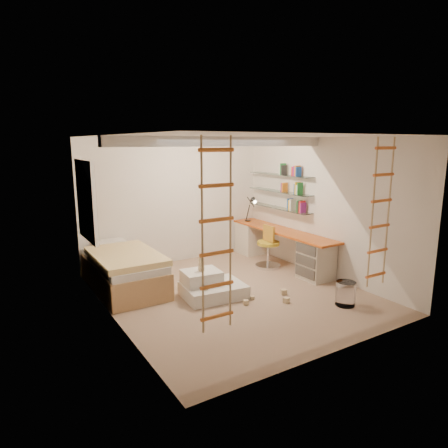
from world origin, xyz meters
TOP-DOWN VIEW (x-y plane):
  - floor at (0.00, 0.00)m, footprint 4.50×4.50m
  - ceiling_beam at (0.00, 0.30)m, footprint 4.00×0.18m
  - window_frame at (-1.97, 1.50)m, footprint 0.06×1.15m
  - window_blind at (-1.93, 1.50)m, footprint 0.02×1.00m
  - rope_ladder_left at (-1.35, -1.75)m, footprint 0.41×0.04m
  - rope_ladder_right at (1.35, -1.75)m, footprint 0.41×0.04m
  - waste_bin at (1.23, -1.32)m, footprint 0.31×0.31m
  - desk at (1.72, 0.86)m, footprint 0.56×2.80m
  - shelves at (1.87, 1.13)m, footprint 0.25×1.80m
  - bed at (-1.48, 1.23)m, footprint 1.02×2.00m
  - task_lamp at (1.67, 1.82)m, footprint 0.14×0.36m
  - swivel_chair at (1.40, 0.86)m, footprint 0.53×0.53m
  - play_platform at (-0.39, 0.10)m, footprint 1.05×0.86m
  - toy_blocks at (-0.12, -0.14)m, footprint 1.36×1.04m
  - books at (1.87, 1.13)m, footprint 0.14×0.52m

SIDE VIEW (x-z plane):
  - floor at x=0.00m, z-range 0.00..0.00m
  - play_platform at x=-0.39m, z-range -0.05..0.39m
  - waste_bin at x=1.23m, z-range 0.00..0.38m
  - toy_blocks at x=-0.12m, z-range -0.07..0.63m
  - swivel_chair at x=1.40m, z-range -0.11..0.76m
  - bed at x=-1.48m, z-range -0.02..0.67m
  - desk at x=1.72m, z-range 0.03..0.78m
  - task_lamp at x=1.67m, z-range 0.85..1.42m
  - shelves at x=1.87m, z-range 1.14..1.86m
  - rope_ladder_left at x=-1.35m, z-range 0.45..2.58m
  - rope_ladder_right at x=1.35m, z-range 0.45..2.58m
  - window_frame at x=-1.97m, z-range 0.88..2.23m
  - window_blind at x=-1.93m, z-range 0.95..2.15m
  - books at x=1.87m, z-range 1.16..2.08m
  - ceiling_beam at x=0.00m, z-range 2.44..2.60m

